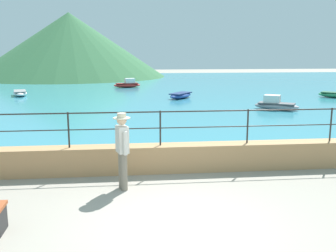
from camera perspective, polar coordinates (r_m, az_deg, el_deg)
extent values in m
plane|color=gray|center=(7.07, 1.20, -14.69)|extent=(120.00, 120.00, 0.00)
cube|color=tan|center=(9.93, -1.14, -4.83)|extent=(20.00, 0.56, 0.70)
cylinder|color=#282623|center=(9.82, -14.66, -0.58)|extent=(0.04, 0.04, 0.90)
cylinder|color=#282623|center=(9.74, -1.16, -0.30)|extent=(0.04, 0.04, 0.90)
cylinder|color=#282623|center=(10.20, 11.83, -0.03)|extent=(0.04, 0.04, 0.90)
cylinder|color=#282623|center=(11.12, 23.18, 0.22)|extent=(0.04, 0.04, 0.90)
cylinder|color=#282623|center=(9.67, -1.17, 2.14)|extent=(18.40, 0.04, 0.04)
cylinder|color=#282623|center=(9.74, -1.16, -0.30)|extent=(18.40, 0.03, 0.03)
cube|color=teal|center=(32.31, -4.66, 5.65)|extent=(64.00, 44.32, 0.06)
cone|color=#33663D|center=(48.31, -14.50, 11.64)|extent=(23.02, 23.02, 7.65)
cube|color=black|center=(7.33, -23.70, -12.84)|extent=(0.09, 0.47, 0.43)
cylinder|color=slate|center=(8.79, -6.93, -6.50)|extent=(0.15, 0.15, 0.86)
cylinder|color=slate|center=(8.63, -6.60, -6.84)|extent=(0.15, 0.15, 0.86)
cube|color=beige|center=(8.51, -6.88, -1.98)|extent=(0.31, 0.41, 0.60)
cylinder|color=beige|center=(8.75, -7.31, -1.91)|extent=(0.09, 0.09, 0.52)
cylinder|color=beige|center=(8.30, -6.41, -2.60)|extent=(0.09, 0.09, 0.52)
sphere|color=beige|center=(8.43, -6.94, 0.87)|extent=(0.22, 0.22, 0.22)
cylinder|color=beige|center=(8.42, -6.95, 1.20)|extent=(0.38, 0.38, 0.02)
cylinder|color=beige|center=(8.41, -6.96, 1.60)|extent=(0.20, 0.20, 0.10)
ellipsoid|color=red|center=(32.89, -6.15, 6.08)|extent=(2.44, 1.38, 0.36)
cube|color=maroon|center=(32.88, -6.15, 6.34)|extent=(1.96, 1.15, 0.06)
cube|color=silver|center=(32.92, -5.73, 6.76)|extent=(0.92, 0.79, 0.40)
ellipsoid|color=gray|center=(20.89, 15.93, 2.87)|extent=(2.43, 1.98, 0.36)
cube|color=#4D4D51|center=(20.87, 15.95, 3.28)|extent=(1.97, 1.62, 0.06)
cube|color=silver|center=(20.89, 15.31, 3.95)|extent=(1.01, 0.96, 0.40)
ellipsoid|color=#2D4C9E|center=(25.04, 1.89, 4.58)|extent=(2.08, 2.39, 0.36)
cube|color=navy|center=(25.02, 1.90, 4.93)|extent=(1.70, 1.94, 0.06)
ellipsoid|color=#338C59|center=(27.68, 23.88, 4.27)|extent=(2.30, 2.23, 0.36)
cube|color=#1C4D31|center=(27.67, 23.90, 4.58)|extent=(1.87, 1.81, 0.06)
ellipsoid|color=white|center=(28.37, -21.27, 4.60)|extent=(1.52, 2.46, 0.36)
cube|color=gray|center=(28.36, -21.29, 4.91)|extent=(1.26, 1.98, 0.06)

